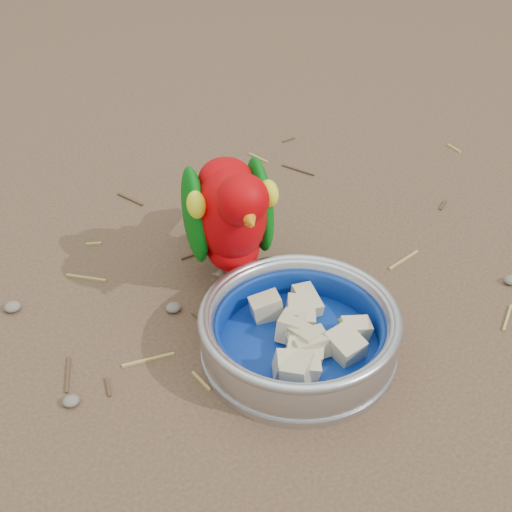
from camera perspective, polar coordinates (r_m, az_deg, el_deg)
ground at (r=0.93m, az=3.86°, el=-6.11°), size 60.00×60.00×0.00m
food_bowl at (r=0.90m, az=3.11°, el=-6.78°), size 0.22×0.22×0.02m
bowl_wall at (r=0.88m, az=3.17°, el=-5.38°), size 0.22×0.22×0.04m
fruit_wedges at (r=0.89m, az=3.16°, el=-5.71°), size 0.13×0.13×0.03m
lory_parrot at (r=0.95m, az=-1.84°, el=2.31°), size 0.15×0.25×0.19m
ground_debris at (r=0.99m, az=1.17°, el=-2.61°), size 0.90×0.80×0.01m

